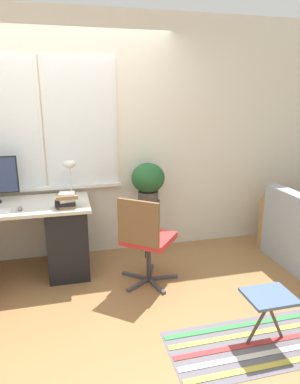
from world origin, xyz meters
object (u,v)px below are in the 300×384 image
desk_lamp (70,169)px  plant_stand (148,207)px  mouse (20,209)px  book_stack (66,200)px  folding_stool (269,300)px  office_chair_swivel (146,238)px  potted_plant (148,180)px

desk_lamp → plant_stand: bearing=-1.2°
mouse → desk_lamp: (0.48, 0.38, 0.28)m
book_stack → plant_stand: 1.01m
folding_stool → office_chair_swivel: bearing=124.0°
mouse → potted_plant: bearing=15.1°
office_chair_swivel → plant_stand: bearing=-67.2°
office_chair_swivel → plant_stand: 0.69m
office_chair_swivel → plant_stand: size_ratio=1.37×
mouse → folding_stool: size_ratio=0.18×
desk_lamp → book_stack: size_ratio=1.80×
desk_lamp → plant_stand: 0.98m
office_chair_swivel → book_stack: bearing=16.6°
desk_lamp → book_stack: 0.45m
mouse → potted_plant: (1.33, 0.36, 0.12)m
mouse → potted_plant: 1.39m
plant_stand → office_chair_swivel: bearing=-105.6°
folding_stool → book_stack: bearing=137.0°
desk_lamp → office_chair_swivel: (0.67, -0.67, -0.58)m
book_stack → office_chair_swivel: 0.85m
plant_stand → desk_lamp: bearing=178.8°
desk_lamp → potted_plant: 0.86m
book_stack → potted_plant: (0.90, 0.37, 0.06)m
book_stack → potted_plant: size_ratio=0.51×
mouse → book_stack: (0.43, -0.01, 0.05)m
desk_lamp → plant_stand: desk_lamp is taller
potted_plant → plant_stand: bearing=0.0°
mouse → folding_stool: bearing=-35.7°
book_stack → potted_plant: 0.98m
plant_stand → folding_stool: plant_stand is taller
office_chair_swivel → potted_plant: size_ratio=2.12×
desk_lamp → folding_stool: bearing=-51.4°
desk_lamp → potted_plant: desk_lamp is taller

